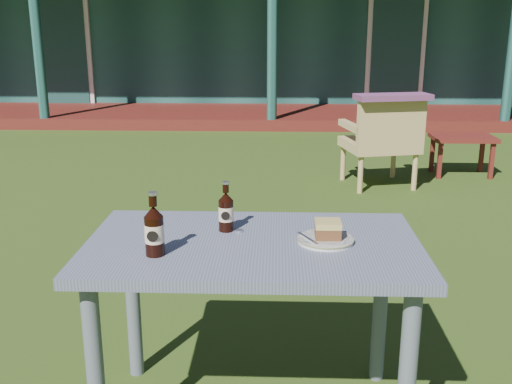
{
  "coord_description": "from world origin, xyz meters",
  "views": [
    {
      "loc": [
        0.08,
        -3.62,
        1.48
      ],
      "look_at": [
        0.0,
        -1.3,
        0.82
      ],
      "focal_mm": 42.0,
      "sensor_mm": 36.0,
      "label": 1
    }
  ],
  "objects_px": {
    "cola_bottle_near": "(226,211)",
    "side_table": "(463,142)",
    "cake_slice": "(328,229)",
    "cola_bottle_far": "(154,230)",
    "armchair_left": "(383,138)",
    "plate": "(326,240)",
    "cafe_table": "(253,268)"
  },
  "relations": [
    {
      "from": "plate",
      "to": "cafe_table",
      "type": "bearing_deg",
      "value": -178.49
    },
    {
      "from": "cafe_table",
      "to": "cola_bottle_near",
      "type": "xyz_separation_m",
      "value": [
        -0.11,
        0.11,
        0.18
      ]
    },
    {
      "from": "cola_bottle_near",
      "to": "side_table",
      "type": "relative_size",
      "value": 0.32
    },
    {
      "from": "cake_slice",
      "to": "cola_bottle_far",
      "type": "relative_size",
      "value": 0.42
    },
    {
      "from": "cafe_table",
      "to": "plate",
      "type": "distance_m",
      "value": 0.28
    },
    {
      "from": "cafe_table",
      "to": "cola_bottle_near",
      "type": "relative_size",
      "value": 6.26
    },
    {
      "from": "plate",
      "to": "cake_slice",
      "type": "bearing_deg",
      "value": 52.68
    },
    {
      "from": "cafe_table",
      "to": "armchair_left",
      "type": "xyz_separation_m",
      "value": [
        1.05,
        3.4,
        -0.15
      ]
    },
    {
      "from": "side_table",
      "to": "cafe_table",
      "type": "bearing_deg",
      "value": -116.29
    },
    {
      "from": "plate",
      "to": "armchair_left",
      "type": "height_order",
      "value": "armchair_left"
    },
    {
      "from": "cake_slice",
      "to": "armchair_left",
      "type": "distance_m",
      "value": 3.48
    },
    {
      "from": "cafe_table",
      "to": "cola_bottle_near",
      "type": "bearing_deg",
      "value": 132.85
    },
    {
      "from": "plate",
      "to": "cake_slice",
      "type": "distance_m",
      "value": 0.04
    },
    {
      "from": "cola_bottle_near",
      "to": "armchair_left",
      "type": "bearing_deg",
      "value": 70.68
    },
    {
      "from": "armchair_left",
      "to": "side_table",
      "type": "xyz_separation_m",
      "value": [
        0.87,
        0.48,
        -0.13
      ]
    },
    {
      "from": "cake_slice",
      "to": "side_table",
      "type": "distance_m",
      "value": 4.23
    },
    {
      "from": "cake_slice",
      "to": "side_table",
      "type": "bearing_deg",
      "value": 66.89
    },
    {
      "from": "cola_bottle_near",
      "to": "cola_bottle_far",
      "type": "height_order",
      "value": "cola_bottle_far"
    },
    {
      "from": "cake_slice",
      "to": "cola_bottle_near",
      "type": "bearing_deg",
      "value": 165.39
    },
    {
      "from": "plate",
      "to": "cake_slice",
      "type": "height_order",
      "value": "cake_slice"
    },
    {
      "from": "cola_bottle_far",
      "to": "plate",
      "type": "bearing_deg",
      "value": 14.03
    },
    {
      "from": "plate",
      "to": "cola_bottle_far",
      "type": "distance_m",
      "value": 0.61
    },
    {
      "from": "cake_slice",
      "to": "cola_bottle_far",
      "type": "xyz_separation_m",
      "value": [
        -0.59,
        -0.16,
        0.04
      ]
    },
    {
      "from": "cola_bottle_far",
      "to": "side_table",
      "type": "relative_size",
      "value": 0.37
    },
    {
      "from": "cola_bottle_near",
      "to": "cola_bottle_far",
      "type": "bearing_deg",
      "value": -130.86
    },
    {
      "from": "plate",
      "to": "cola_bottle_near",
      "type": "distance_m",
      "value": 0.39
    },
    {
      "from": "cafe_table",
      "to": "cola_bottle_far",
      "type": "height_order",
      "value": "cola_bottle_far"
    },
    {
      "from": "cafe_table",
      "to": "cake_slice",
      "type": "height_order",
      "value": "cake_slice"
    },
    {
      "from": "cola_bottle_near",
      "to": "armchair_left",
      "type": "height_order",
      "value": "cola_bottle_near"
    },
    {
      "from": "cake_slice",
      "to": "plate",
      "type": "bearing_deg",
      "value": -127.32
    },
    {
      "from": "armchair_left",
      "to": "side_table",
      "type": "bearing_deg",
      "value": 29.0
    },
    {
      "from": "plate",
      "to": "cola_bottle_near",
      "type": "relative_size",
      "value": 1.06
    }
  ]
}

